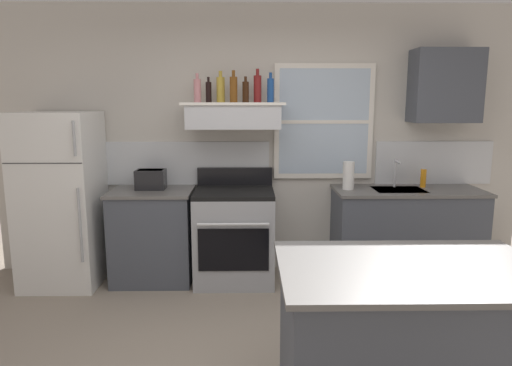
{
  "coord_description": "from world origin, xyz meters",
  "views": [
    {
      "loc": [
        -0.11,
        -2.48,
        1.76
      ],
      "look_at": [
        -0.05,
        1.2,
        1.1
      ],
      "focal_mm": 32.26,
      "sensor_mm": 36.0,
      "label": 1
    }
  ],
  "objects_px": {
    "bottle_champagne_gold_foil": "(221,89)",
    "bottle_balsamic_dark": "(209,92)",
    "bottle_red_label_wine": "(258,88)",
    "bottle_blue_liqueur": "(270,90)",
    "refrigerator": "(61,200)",
    "bottle_brown_stout": "(246,91)",
    "paper_towel_roll": "(349,176)",
    "kitchen_island": "(408,346)",
    "toaster": "(151,179)",
    "bottle_amber_wine": "(234,89)",
    "stove_range": "(234,235)",
    "bottle_rose_pink": "(197,90)",
    "dish_soap_bottle": "(423,178)"
  },
  "relations": [
    {
      "from": "bottle_brown_stout",
      "to": "bottle_blue_liqueur",
      "type": "xyz_separation_m",
      "value": [
        0.24,
        0.01,
        0.02
      ]
    },
    {
      "from": "kitchen_island",
      "to": "toaster",
      "type": "bearing_deg",
      "value": 129.93
    },
    {
      "from": "bottle_balsamic_dark",
      "to": "bottle_red_label_wine",
      "type": "xyz_separation_m",
      "value": [
        0.47,
        0.0,
        0.03
      ]
    },
    {
      "from": "bottle_rose_pink",
      "to": "stove_range",
      "type": "bearing_deg",
      "value": -18.55
    },
    {
      "from": "refrigerator",
      "to": "bottle_brown_stout",
      "type": "xyz_separation_m",
      "value": [
        1.76,
        0.17,
        1.02
      ]
    },
    {
      "from": "bottle_balsamic_dark",
      "to": "dish_soap_bottle",
      "type": "bearing_deg",
      "value": -0.14
    },
    {
      "from": "kitchen_island",
      "to": "paper_towel_roll",
      "type": "bearing_deg",
      "value": 86.91
    },
    {
      "from": "bottle_champagne_gold_foil",
      "to": "toaster",
      "type": "bearing_deg",
      "value": -174.55
    },
    {
      "from": "bottle_red_label_wine",
      "to": "bottle_blue_liqueur",
      "type": "distance_m",
      "value": 0.13
    },
    {
      "from": "bottle_amber_wine",
      "to": "paper_towel_roll",
      "type": "xyz_separation_m",
      "value": [
        1.11,
        -0.02,
        -0.82
      ]
    },
    {
      "from": "bottle_rose_pink",
      "to": "bottle_red_label_wine",
      "type": "bearing_deg",
      "value": 3.12
    },
    {
      "from": "bottle_amber_wine",
      "to": "paper_towel_roll",
      "type": "height_order",
      "value": "bottle_amber_wine"
    },
    {
      "from": "refrigerator",
      "to": "stove_range",
      "type": "bearing_deg",
      "value": 0.79
    },
    {
      "from": "paper_towel_roll",
      "to": "bottle_brown_stout",
      "type": "bearing_deg",
      "value": 173.96
    },
    {
      "from": "bottle_brown_stout",
      "to": "bottle_red_label_wine",
      "type": "relative_size",
      "value": 0.77
    },
    {
      "from": "bottle_champagne_gold_foil",
      "to": "bottle_blue_liqueur",
      "type": "bearing_deg",
      "value": 0.59
    },
    {
      "from": "bottle_champagne_gold_foil",
      "to": "paper_towel_roll",
      "type": "distance_m",
      "value": 1.49
    },
    {
      "from": "bottle_brown_stout",
      "to": "bottle_red_label_wine",
      "type": "height_order",
      "value": "bottle_red_label_wine"
    },
    {
      "from": "bottle_red_label_wine",
      "to": "bottle_blue_liqueur",
      "type": "bearing_deg",
      "value": 2.3
    },
    {
      "from": "bottle_rose_pink",
      "to": "bottle_champagne_gold_foil",
      "type": "distance_m",
      "value": 0.22
    },
    {
      "from": "bottle_rose_pink",
      "to": "bottle_balsamic_dark",
      "type": "bearing_deg",
      "value": 14.73
    },
    {
      "from": "bottle_amber_wine",
      "to": "stove_range",
      "type": "bearing_deg",
      "value": -91.29
    },
    {
      "from": "bottle_rose_pink",
      "to": "bottle_brown_stout",
      "type": "distance_m",
      "value": 0.46
    },
    {
      "from": "bottle_balsamic_dark",
      "to": "paper_towel_roll",
      "type": "xyz_separation_m",
      "value": [
        1.35,
        -0.11,
        -0.8
      ]
    },
    {
      "from": "bottle_balsamic_dark",
      "to": "bottle_amber_wine",
      "type": "relative_size",
      "value": 0.81
    },
    {
      "from": "toaster",
      "to": "dish_soap_bottle",
      "type": "relative_size",
      "value": 1.65
    },
    {
      "from": "paper_towel_roll",
      "to": "dish_soap_bottle",
      "type": "height_order",
      "value": "paper_towel_roll"
    },
    {
      "from": "bottle_champagne_gold_foil",
      "to": "bottle_brown_stout",
      "type": "relative_size",
      "value": 1.21
    },
    {
      "from": "bottle_brown_stout",
      "to": "dish_soap_bottle",
      "type": "height_order",
      "value": "bottle_brown_stout"
    },
    {
      "from": "bottle_champagne_gold_foil",
      "to": "bottle_brown_stout",
      "type": "xyz_separation_m",
      "value": [
        0.24,
        -0.0,
        -0.02
      ]
    },
    {
      "from": "toaster",
      "to": "bottle_amber_wine",
      "type": "distance_m",
      "value": 1.18
    },
    {
      "from": "paper_towel_roll",
      "to": "bottle_blue_liqueur",
      "type": "bearing_deg",
      "value": 171.42
    },
    {
      "from": "bottle_brown_stout",
      "to": "toaster",
      "type": "bearing_deg",
      "value": -176.19
    },
    {
      "from": "stove_range",
      "to": "bottle_rose_pink",
      "type": "xyz_separation_m",
      "value": [
        -0.34,
        0.12,
        1.39
      ]
    },
    {
      "from": "bottle_champagne_gold_foil",
      "to": "bottle_balsamic_dark",
      "type": "bearing_deg",
      "value": -177.96
    },
    {
      "from": "bottle_balsamic_dark",
      "to": "bottle_blue_liqueur",
      "type": "relative_size",
      "value": 0.85
    },
    {
      "from": "dish_soap_bottle",
      "to": "kitchen_island",
      "type": "bearing_deg",
      "value": -111.77
    },
    {
      "from": "bottle_rose_pink",
      "to": "bottle_balsamic_dark",
      "type": "height_order",
      "value": "bottle_rose_pink"
    },
    {
      "from": "bottle_champagne_gold_foil",
      "to": "refrigerator",
      "type": "bearing_deg",
      "value": -173.65
    },
    {
      "from": "stove_range",
      "to": "bottle_rose_pink",
      "type": "bearing_deg",
      "value": 161.45
    },
    {
      "from": "bottle_rose_pink",
      "to": "toaster",
      "type": "bearing_deg",
      "value": -175.81
    },
    {
      "from": "bottle_amber_wine",
      "to": "bottle_blue_liqueur",
      "type": "height_order",
      "value": "bottle_amber_wine"
    },
    {
      "from": "bottle_champagne_gold_foil",
      "to": "paper_towel_roll",
      "type": "height_order",
      "value": "bottle_champagne_gold_foil"
    },
    {
      "from": "bottle_amber_wine",
      "to": "paper_towel_roll",
      "type": "bearing_deg",
      "value": -1.21
    },
    {
      "from": "bottle_champagne_gold_foil",
      "to": "bottle_brown_stout",
      "type": "distance_m",
      "value": 0.24
    },
    {
      "from": "dish_soap_bottle",
      "to": "toaster",
      "type": "bearing_deg",
      "value": -178.8
    },
    {
      "from": "bottle_amber_wine",
      "to": "bottle_red_label_wine",
      "type": "relative_size",
      "value": 0.93
    },
    {
      "from": "bottle_rose_pink",
      "to": "refrigerator",
      "type": "bearing_deg",
      "value": -173.96
    },
    {
      "from": "bottle_rose_pink",
      "to": "bottle_red_label_wine",
      "type": "distance_m",
      "value": 0.57
    },
    {
      "from": "stove_range",
      "to": "bottle_red_label_wine",
      "type": "height_order",
      "value": "bottle_red_label_wine"
    }
  ]
}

